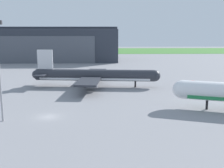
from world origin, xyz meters
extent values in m
plane|color=gray|center=(0.00, 0.00, 0.00)|extent=(440.00, 440.00, 0.00)
cube|color=#447E36|center=(0.00, 172.78, 0.04)|extent=(440.00, 56.00, 0.08)
cube|color=#2D333D|center=(-31.73, 106.63, 8.91)|extent=(102.01, 28.16, 17.82)
cube|color=#4C515B|center=(-31.73, 92.40, 7.13)|extent=(77.53, 0.30, 14.25)
cube|color=#2D333D|center=(-31.73, 106.63, 18.42)|extent=(102.01, 6.76, 1.20)
sphere|color=white|center=(30.28, 6.68, 4.42)|extent=(4.21, 4.21, 4.21)
cylinder|color=black|center=(35.84, 4.77, 1.11)|extent=(0.56, 0.56, 2.22)
cylinder|color=#282B33|center=(8.96, 31.49, 3.78)|extent=(38.20, 7.21, 3.63)
sphere|color=#282B33|center=(27.89, 29.70, 3.78)|extent=(3.49, 3.49, 3.49)
sphere|color=#282B33|center=(-9.97, 33.29, 3.78)|extent=(2.83, 2.83, 2.83)
cube|color=silver|center=(8.96, 31.49, 2.78)|extent=(35.17, 6.95, 0.64)
cube|color=silver|center=(-6.94, 33.00, 8.68)|extent=(4.96, 0.86, 6.17)
cube|color=#282B33|center=(-7.96, 30.34, 4.14)|extent=(3.89, 5.39, 0.28)
cube|color=#282B33|center=(-7.44, 35.80, 4.14)|extent=(3.89, 5.39, 0.28)
cube|color=#282B33|center=(7.42, 23.35, 3.32)|extent=(7.43, 15.01, 0.56)
cube|color=#282B33|center=(8.98, 39.78, 3.32)|extent=(7.43, 15.01, 0.56)
cylinder|color=gray|center=(8.33, 24.43, 2.02)|extent=(3.62, 2.31, 2.00)
cylinder|color=gray|center=(9.67, 38.55, 2.02)|extent=(3.62, 2.31, 2.00)
cylinder|color=black|center=(21.83, 30.27, 0.98)|extent=(0.56, 0.56, 1.96)
cylinder|color=black|center=(7.27, 29.74, 0.98)|extent=(0.56, 0.56, 1.96)
cylinder|color=black|center=(7.63, 33.54, 0.98)|extent=(0.56, 0.56, 1.96)
cube|color=#AD1E19|center=(39.66, 30.85, 1.14)|extent=(2.19, 1.50, 1.54)
cube|color=#AD1E19|center=(39.56, 28.75, 1.25)|extent=(2.26, 2.91, 1.75)
cylinder|color=black|center=(40.80, 30.65, 0.37)|extent=(0.30, 0.76, 0.75)
cylinder|color=black|center=(38.50, 30.77, 0.37)|extent=(0.30, 0.76, 0.75)
cylinder|color=black|center=(40.68, 28.13, 0.37)|extent=(0.30, 0.76, 0.75)
cylinder|color=black|center=(38.38, 28.24, 0.37)|extent=(0.30, 0.76, 0.75)
cylinder|color=#99999E|center=(-8.71, -2.61, 9.66)|extent=(0.44, 0.44, 19.33)
camera|label=1|loc=(12.11, -59.62, 18.90)|focal=46.41mm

